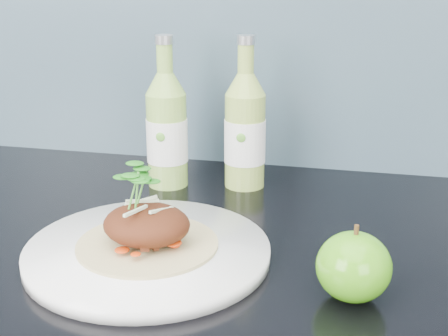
# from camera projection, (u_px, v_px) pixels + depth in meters

# --- Properties ---
(dinner_plate) EXTENTS (0.39, 0.39, 0.02)m
(dinner_plate) POSITION_uv_depth(u_px,v_px,m) (148.00, 252.00, 0.75)
(dinner_plate) COLOR white
(dinner_plate) RESTS_ON kitchen_counter
(pork_taco) EXTENTS (0.17, 0.17, 0.10)m
(pork_taco) POSITION_uv_depth(u_px,v_px,m) (147.00, 223.00, 0.73)
(pork_taco) COLOR tan
(pork_taco) RESTS_ON dinner_plate
(green_apple) EXTENTS (0.08, 0.08, 0.08)m
(green_apple) POSITION_uv_depth(u_px,v_px,m) (354.00, 267.00, 0.65)
(green_apple) COLOR #3F8E0F
(green_apple) RESTS_ON kitchen_counter
(cider_bottle_left) EXTENTS (0.07, 0.07, 0.23)m
(cider_bottle_left) POSITION_uv_depth(u_px,v_px,m) (167.00, 130.00, 0.96)
(cider_bottle_left) COLOR #8CBA4D
(cider_bottle_left) RESTS_ON kitchen_counter
(cider_bottle_right) EXTENTS (0.08, 0.08, 0.23)m
(cider_bottle_right) POSITION_uv_depth(u_px,v_px,m) (245.00, 131.00, 0.96)
(cider_bottle_right) COLOR #98B74C
(cider_bottle_right) RESTS_ON kitchen_counter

